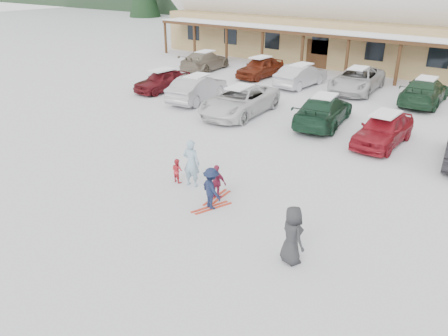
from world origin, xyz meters
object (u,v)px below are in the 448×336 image
Objects in this scene: parked_car_4 at (383,129)px; parked_car_8 at (260,67)px; day_lodge at (324,11)px; child_magenta at (217,182)px; child_navy at (211,189)px; parked_car_10 at (357,80)px; toddler_red at (177,170)px; parked_car_11 at (425,91)px; bystander_dark at (292,235)px; parked_car_1 at (197,88)px; parked_car_7 at (205,61)px; adult_skier at (191,163)px; parked_car_3 at (323,110)px; parked_car_9 at (301,75)px; parked_car_2 at (240,101)px; parked_car_0 at (163,80)px.

parked_car_8 is at bearing 146.64° from parked_car_4.
child_magenta is (9.30, -27.37, -3.32)m from day_lodge.
child_navy is 19.72m from parked_car_8.
toddler_red is at bearing -95.86° from parked_car_10.
parked_car_11 is at bearing -10.98° from parked_car_10.
bystander_dark is at bearing -175.55° from child_navy.
child_magenta is 17.15m from parked_car_10.
child_navy is 3.65m from bystander_dark.
parked_car_4 is (4.74, 8.42, 0.27)m from toddler_red.
parked_car_1 reaches higher than parked_car_7.
child_magenta is at bearing -71.23° from day_lodge.
child_navy is at bearing 12.98° from bystander_dark.
day_lodge is 12.41m from parked_car_7.
adult_skier is 0.35× the size of parked_car_3.
parked_car_9 is at bearing -71.08° from toddler_red.
parked_car_11 is at bearing 43.59° from parked_car_2.
bystander_dark is at bearing 130.10° from parked_car_1.
day_lodge is at bearing -67.94° from toddler_red.
child_magenta is at bearing 79.00° from parked_car_11.
child_magenta is 0.24× the size of parked_car_3.
parked_car_4 reaches higher than toddler_red.
parked_car_9 is at bearing 138.60° from parked_car_4.
parked_car_9 is at bearing -33.97° from bystander_dark.
parked_car_1 is (0.74, -18.26, -3.18)m from day_lodge.
bystander_dark reaches higher than parked_car_1.
adult_skier is 20.35m from parked_car_7.
parked_car_7 is (-8.86, 7.86, -0.03)m from parked_car_2.
parked_car_7 is at bearing -46.63° from toddler_red.
parked_car_9 is at bearing -51.21° from child_navy.
parked_car_4 is at bearing 154.08° from parked_car_3.
parked_car_1 is 13.34m from parked_car_11.
parked_car_3 reaches higher than toddler_red.
child_magenta is at bearing -177.51° from toddler_red.
toddler_red is 0.18× the size of parked_car_3.
parked_car_10 reaches higher than child_navy.
parked_car_8 is 3.76m from parked_car_9.
day_lodge reaches higher than parked_car_9.
child_magenta is 0.24× the size of parked_car_11.
parked_car_7 is at bearing 178.33° from parked_car_10.
parked_car_7 is 8.53m from parked_car_9.
parked_car_4 is at bearing 168.37° from parked_car_1.
child_magenta is at bearing -89.23° from parked_car_10.
parked_car_3 is at bearing -63.98° from day_lodge.
child_magenta is at bearing -35.23° from parked_car_0.
parked_car_1 is 7.66m from parked_car_8.
parked_car_9 is at bearing -88.54° from adult_skier.
day_lodge is at bearing -86.36° from adult_skier.
day_lodge is at bearing -50.90° from child_navy.
parked_car_7 reaches higher than child_magenta.
parked_car_9 is (-0.34, 7.65, -0.02)m from parked_car_2.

